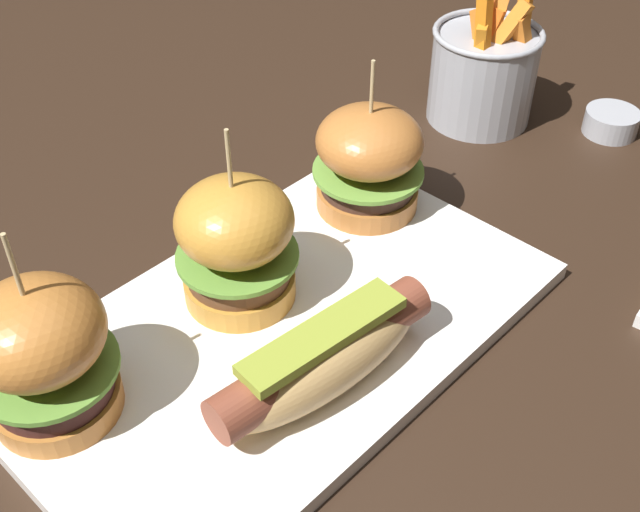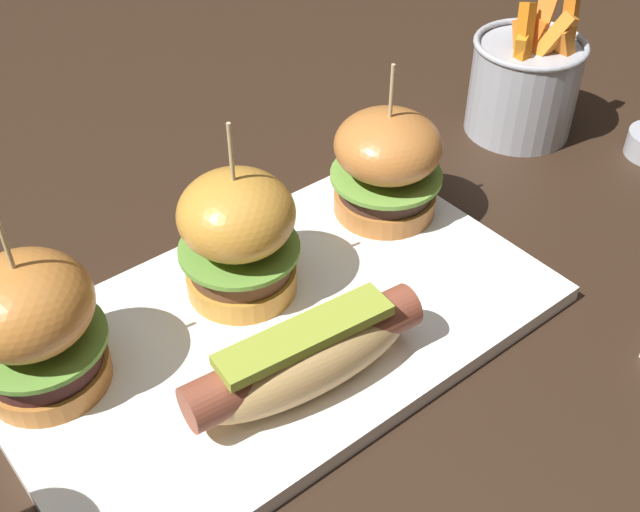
# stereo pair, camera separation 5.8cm
# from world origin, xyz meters

# --- Properties ---
(ground_plane) EXTENTS (3.00, 3.00, 0.00)m
(ground_plane) POSITION_xyz_m (0.00, 0.00, 0.00)
(ground_plane) COLOR black
(platter_main) EXTENTS (0.41, 0.24, 0.01)m
(platter_main) POSITION_xyz_m (0.00, 0.00, 0.01)
(platter_main) COLOR white
(platter_main) RESTS_ON ground
(hot_dog) EXTENTS (0.17, 0.07, 0.05)m
(hot_dog) POSITION_xyz_m (-0.02, -0.06, 0.04)
(hot_dog) COLOR tan
(hot_dog) RESTS_ON platter_main
(slider_left) EXTENTS (0.09, 0.09, 0.15)m
(slider_left) POSITION_xyz_m (-0.15, 0.05, 0.07)
(slider_left) COLOR #BD7331
(slider_left) RESTS_ON platter_main
(slider_center) EXTENTS (0.09, 0.09, 0.15)m
(slider_center) POSITION_xyz_m (0.00, 0.04, 0.07)
(slider_center) COLOR #C88833
(slider_center) RESTS_ON platter_main
(slider_right) EXTENTS (0.09, 0.09, 0.14)m
(slider_right) POSITION_xyz_m (0.15, 0.05, 0.06)
(slider_right) COLOR #B86E32
(slider_right) RESTS_ON platter_main
(fries_bucket) EXTENTS (0.11, 0.11, 0.15)m
(fries_bucket) POSITION_xyz_m (0.36, 0.08, 0.05)
(fries_bucket) COLOR #A8AAB2
(fries_bucket) RESTS_ON ground
(sauce_ramekin) EXTENTS (0.05, 0.05, 0.02)m
(sauce_ramekin) POSITION_xyz_m (0.43, -0.04, 0.01)
(sauce_ramekin) COLOR #A8AAB2
(sauce_ramekin) RESTS_ON ground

